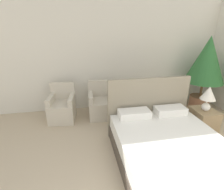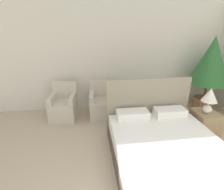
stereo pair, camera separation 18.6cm
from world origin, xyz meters
name	(u,v)px [view 1 (the left image)]	position (x,y,z in m)	size (l,w,h in m)	color
wall_back	(115,54)	(0.00, 4.02, 1.45)	(10.00, 0.06, 2.90)	silver
bed	(173,153)	(0.39, 1.48, 0.28)	(1.65, 2.26, 1.19)	#4C4238
armchair_near_window_left	(62,109)	(-1.39, 3.42, 0.28)	(0.64, 0.67, 0.86)	beige
armchair_near_window_right	(101,106)	(-0.47, 3.42, 0.28)	(0.60, 0.64, 0.86)	beige
potted_palm	(206,63)	(2.24, 3.40, 1.24)	(0.96, 0.96, 1.91)	brown
nightstand	(203,122)	(1.48, 2.25, 0.27)	(0.43, 0.49, 0.55)	#937A56
table_lamp	(208,95)	(1.46, 2.22, 0.87)	(0.29, 0.29, 0.50)	white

